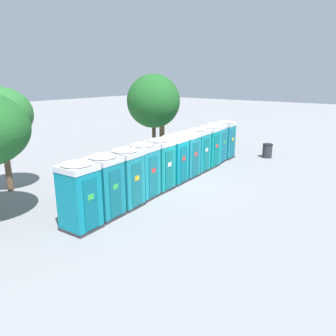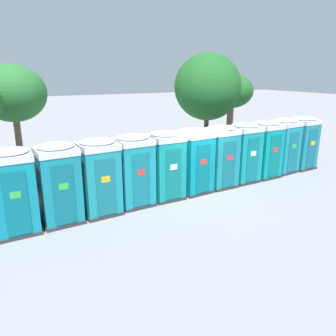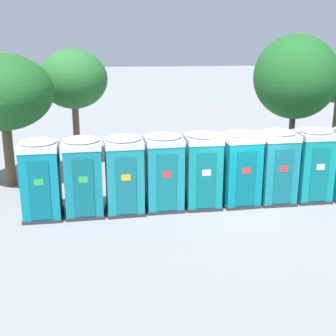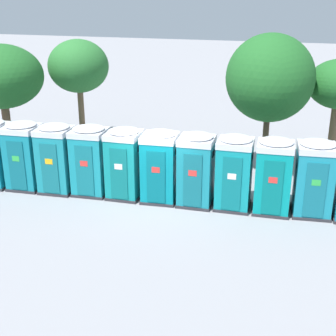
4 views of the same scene
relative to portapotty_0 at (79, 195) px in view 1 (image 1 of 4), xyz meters
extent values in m
plane|color=gray|center=(6.43, 0.50, -1.28)|extent=(120.00, 120.00, 0.00)
cube|color=#2D2D33|center=(0.00, 0.01, -1.23)|extent=(1.26, 1.26, 0.10)
cube|color=#0C7F95|center=(0.00, 0.01, -0.13)|extent=(1.20, 1.20, 2.10)
cube|color=#096374|center=(0.03, -0.58, -0.21)|extent=(0.63, 0.06, 1.85)
cube|color=green|center=(0.03, -0.60, 0.07)|extent=(0.28, 0.02, 0.20)
cube|color=black|center=(0.58, 0.04, 0.60)|extent=(0.04, 0.36, 0.20)
cube|color=silver|center=(0.00, 0.01, 1.02)|extent=(1.23, 1.24, 0.20)
ellipsoid|color=silver|center=(0.00, 0.01, 1.17)|extent=(1.17, 1.18, 0.18)
cube|color=#2D2D33|center=(1.28, 0.13, -1.23)|extent=(1.29, 1.29, 0.10)
cube|color=#117C8D|center=(1.28, 0.13, -0.13)|extent=(1.23, 1.23, 2.10)
cube|color=#0D616E|center=(1.33, -0.45, -0.21)|extent=(0.63, 0.08, 1.85)
cube|color=green|center=(1.33, -0.47, 0.07)|extent=(0.28, 0.03, 0.20)
cube|color=black|center=(1.87, 0.18, 0.60)|extent=(0.05, 0.36, 0.20)
cube|color=silver|center=(1.28, 0.13, 1.02)|extent=(1.27, 1.26, 0.20)
ellipsoid|color=silver|center=(1.28, 0.13, 1.17)|extent=(1.21, 1.20, 0.18)
cube|color=#2D2D33|center=(2.57, 0.22, -1.23)|extent=(1.31, 1.30, 0.10)
cube|color=teal|center=(2.57, 0.22, -0.13)|extent=(1.24, 1.23, 2.10)
cube|color=#126973|center=(2.62, -0.36, -0.21)|extent=(0.63, 0.08, 1.85)
cube|color=yellow|center=(2.62, -0.38, 0.07)|extent=(0.28, 0.03, 0.20)
cube|color=black|center=(3.16, 0.27, 0.60)|extent=(0.05, 0.36, 0.20)
cube|color=silver|center=(2.57, 0.22, 1.02)|extent=(1.28, 1.27, 0.20)
ellipsoid|color=silver|center=(2.57, 0.22, 1.17)|extent=(1.22, 1.21, 0.18)
cube|color=#2D2D33|center=(3.85, 0.40, -1.23)|extent=(1.31, 1.29, 0.10)
cube|color=teal|center=(3.85, 0.40, -0.13)|extent=(1.25, 1.23, 2.10)
cube|color=#116D78|center=(3.90, -0.19, -0.21)|extent=(0.64, 0.08, 1.85)
cube|color=red|center=(3.90, -0.20, 0.07)|extent=(0.28, 0.03, 0.20)
cube|color=black|center=(4.44, 0.44, 0.60)|extent=(0.05, 0.36, 0.20)
cube|color=silver|center=(3.85, 0.40, 1.02)|extent=(1.29, 1.26, 0.20)
ellipsoid|color=silver|center=(3.85, 0.40, 1.17)|extent=(1.22, 1.20, 0.18)
cube|color=#2D2D33|center=(5.14, 0.47, -1.23)|extent=(1.22, 1.25, 0.10)
cube|color=#108A8B|center=(5.14, 0.47, -0.13)|extent=(1.16, 1.19, 2.10)
cube|color=#0C6C6D|center=(5.17, -0.11, -0.21)|extent=(0.61, 0.06, 1.85)
cube|color=white|center=(5.17, -0.13, 0.07)|extent=(0.28, 0.02, 0.20)
cube|color=black|center=(5.71, 0.50, 0.60)|extent=(0.04, 0.36, 0.20)
cube|color=silver|center=(5.14, 0.47, 1.02)|extent=(1.19, 1.22, 0.20)
ellipsoid|color=silver|center=(5.14, 0.47, 1.17)|extent=(1.14, 1.17, 0.18)
cube|color=#2D2D33|center=(6.43, 0.56, -1.23)|extent=(1.32, 1.31, 0.10)
cube|color=#088595|center=(6.43, 0.56, -0.13)|extent=(1.26, 1.25, 2.10)
cube|color=#076774|center=(6.48, -0.02, -0.21)|extent=(0.63, 0.09, 1.85)
cube|color=red|center=(6.49, -0.04, 0.07)|extent=(0.28, 0.04, 0.20)
cube|color=black|center=(7.01, 0.62, 0.60)|extent=(0.06, 0.36, 0.20)
cube|color=silver|center=(6.43, 0.56, 1.02)|extent=(1.30, 1.28, 0.20)
ellipsoid|color=silver|center=(6.43, 0.56, 1.17)|extent=(1.23, 1.22, 0.18)
cube|color=#2D2D33|center=(7.72, 0.63, -1.23)|extent=(1.24, 1.25, 0.10)
cube|color=teal|center=(7.72, 0.63, -0.13)|extent=(1.18, 1.19, 2.10)
cube|color=#116571|center=(7.74, 0.04, -0.21)|extent=(0.62, 0.06, 1.85)
cube|color=red|center=(7.74, 0.03, 0.07)|extent=(0.28, 0.02, 0.20)
cube|color=black|center=(8.29, 0.66, 0.60)|extent=(0.04, 0.36, 0.20)
cube|color=silver|center=(7.72, 0.63, 1.02)|extent=(1.21, 1.23, 0.20)
ellipsoid|color=silver|center=(7.72, 0.63, 1.17)|extent=(1.15, 1.17, 0.18)
cube|color=#2D2D33|center=(9.00, 0.73, -1.23)|extent=(1.24, 1.25, 0.10)
cube|color=#0E8C94|center=(9.00, 0.73, -0.13)|extent=(1.18, 1.19, 2.10)
cube|color=#0B6D73|center=(9.03, 0.15, -0.21)|extent=(0.62, 0.06, 1.85)
cube|color=white|center=(9.03, 0.13, 0.07)|extent=(0.28, 0.02, 0.20)
cube|color=black|center=(9.58, 0.76, 0.60)|extent=(0.04, 0.36, 0.20)
cube|color=silver|center=(9.00, 0.73, 1.02)|extent=(1.21, 1.22, 0.20)
ellipsoid|color=silver|center=(9.00, 0.73, 1.17)|extent=(1.15, 1.17, 0.18)
cube|color=#2D2D33|center=(10.29, 0.80, -1.23)|extent=(1.27, 1.27, 0.10)
cube|color=#078D8D|center=(10.29, 0.80, -0.13)|extent=(1.21, 1.21, 2.10)
cube|color=#076E6E|center=(10.33, 0.22, -0.21)|extent=(0.63, 0.07, 1.85)
cube|color=red|center=(10.33, 0.20, 0.07)|extent=(0.28, 0.03, 0.20)
cube|color=black|center=(10.87, 0.84, 0.60)|extent=(0.05, 0.36, 0.20)
cube|color=silver|center=(10.29, 0.80, 1.02)|extent=(1.25, 1.25, 0.20)
ellipsoid|color=silver|center=(10.29, 0.80, 1.17)|extent=(1.19, 1.19, 0.18)
cube|color=#2D2D33|center=(11.57, 0.99, -1.23)|extent=(1.37, 1.34, 0.10)
cube|color=teal|center=(11.57, 0.99, -0.13)|extent=(1.30, 1.27, 2.10)
cube|color=#12697A|center=(11.64, 0.41, -0.21)|extent=(0.65, 0.11, 1.85)
cube|color=green|center=(11.64, 0.39, 0.07)|extent=(0.28, 0.04, 0.20)
cube|color=black|center=(12.16, 1.06, 0.60)|extent=(0.07, 0.36, 0.20)
cube|color=silver|center=(11.57, 0.99, 1.02)|extent=(1.34, 1.31, 0.20)
ellipsoid|color=silver|center=(11.57, 0.99, 1.17)|extent=(1.28, 1.25, 0.18)
cube|color=#2D2D33|center=(12.86, 1.03, -1.23)|extent=(1.29, 1.29, 0.10)
cube|color=teal|center=(12.86, 1.03, -0.13)|extent=(1.23, 1.23, 2.10)
cube|color=#126174|center=(12.91, 0.45, -0.21)|extent=(0.63, 0.08, 1.85)
cube|color=yellow|center=(12.91, 0.43, 0.07)|extent=(0.28, 0.03, 0.20)
cube|color=black|center=(13.44, 1.08, 0.60)|extent=(0.05, 0.36, 0.20)
cube|color=silver|center=(12.86, 1.03, 1.02)|extent=(1.26, 1.26, 0.20)
ellipsoid|color=silver|center=(12.86, 1.03, 1.17)|extent=(1.20, 1.20, 0.18)
cylinder|color=brown|center=(12.22, 5.92, 0.20)|extent=(0.39, 0.39, 2.97)
ellipsoid|color=#1E5B23|center=(12.22, 5.92, 2.23)|extent=(2.54, 2.54, 1.97)
cylinder|color=#4C3826|center=(9.60, 4.52, 0.17)|extent=(0.24, 0.24, 2.91)
ellipsoid|color=#1E5B23|center=(9.60, 4.52, 2.56)|extent=(3.40, 3.40, 3.39)
cylinder|color=brown|center=(0.56, 6.11, 0.22)|extent=(0.29, 0.29, 3.01)
ellipsoid|color=#286B2D|center=(0.56, 6.11, 2.41)|extent=(2.85, 2.85, 2.48)
cylinder|color=#2D2D33|center=(14.70, -1.30, -0.84)|extent=(0.64, 0.64, 0.89)
cylinder|color=black|center=(14.70, -1.30, -0.36)|extent=(0.68, 0.68, 0.06)
camera|label=1|loc=(-6.78, -9.13, 4.07)|focal=35.00mm
camera|label=2|loc=(-0.08, -9.89, 3.27)|focal=35.00mm
camera|label=3|loc=(2.56, -14.06, 4.45)|focal=50.00mm
camera|label=4|loc=(11.26, -13.88, 5.62)|focal=50.00mm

